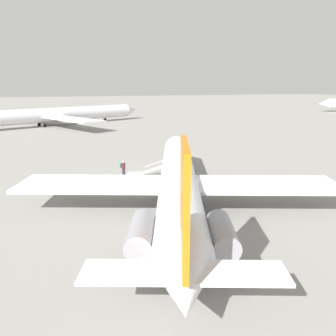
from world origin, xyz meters
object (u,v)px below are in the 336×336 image
(passenger, at_px, (123,168))
(boarding_stairs, at_px, (140,173))
(airplane_main, at_px, (178,180))
(airplane_far_center, at_px, (55,115))

(passenger, bearing_deg, boarding_stairs, -1.66)
(airplane_main, distance_m, boarding_stairs, 9.85)
(airplane_far_center, bearing_deg, passenger, -109.43)
(airplane_main, relative_size, boarding_stairs, 7.66)
(airplane_main, xyz_separation_m, airplane_far_center, (62.25, 5.93, 0.42))
(boarding_stairs, bearing_deg, airplane_main, -65.95)
(airplane_far_center, height_order, passenger, airplane_far_center)
(boarding_stairs, height_order, passenger, boarding_stairs)
(airplane_main, bearing_deg, boarding_stairs, 24.05)
(airplane_far_center, xyz_separation_m, passenger, (-51.87, -4.07, -1.63))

